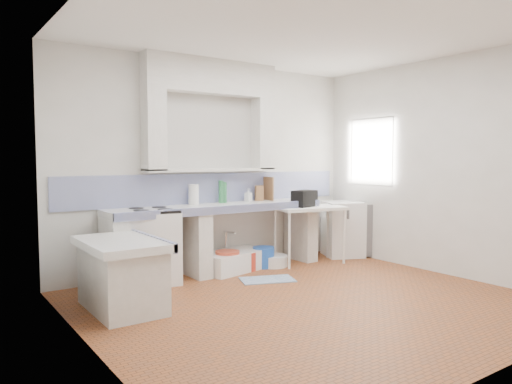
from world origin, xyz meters
TOP-DOWN VIEW (x-y plane):
  - floor at (0.00, 0.00)m, footprint 4.50×4.50m
  - ceiling at (0.00, 0.00)m, footprint 4.50×4.50m
  - wall_back at (0.00, 2.00)m, footprint 4.50×0.00m
  - wall_front at (0.00, -2.00)m, footprint 4.50×0.00m
  - wall_left at (-2.25, 0.00)m, footprint 0.00×4.50m
  - wall_right at (2.25, 0.00)m, footprint 0.00×4.50m
  - alcove_mass at (-0.10, 1.88)m, footprint 1.90×0.25m
  - window_frame at (2.42, 1.20)m, footprint 0.35×0.86m
  - lace_valance at (2.28, 1.20)m, footprint 0.01×0.84m
  - counter_slab at (-0.10, 1.70)m, footprint 3.00×0.60m
  - counter_lip at (-0.10, 1.42)m, footprint 3.00×0.04m
  - counter_pier_left at (-1.50, 1.70)m, footprint 0.20×0.55m
  - counter_pier_mid at (-0.45, 1.70)m, footprint 0.20×0.55m
  - counter_pier_right at (1.30, 1.70)m, footprint 0.20×0.55m
  - peninsula_top at (-1.70, 0.90)m, footprint 0.70×1.10m
  - peninsula_base at (-1.70, 0.90)m, footprint 0.60×1.00m
  - peninsula_lip at (-1.37, 0.90)m, footprint 0.04×1.10m
  - backsplash at (0.00, 1.99)m, footprint 4.27×0.03m
  - stove at (-1.06, 1.69)m, footprint 0.70×0.68m
  - sink at (0.11, 1.69)m, footprint 1.07×0.73m
  - side_table at (1.24, 1.44)m, footprint 1.07×0.73m
  - fridge at (2.01, 1.53)m, footprint 0.72×0.72m
  - bucket_red at (-0.06, 1.56)m, footprint 0.42×0.42m
  - bucket_orange at (0.25, 1.58)m, footprint 0.29×0.29m
  - bucket_blue at (0.55, 1.60)m, footprint 0.38×0.38m
  - basin_white at (0.69, 1.57)m, footprint 0.41×0.41m
  - water_bottle_a at (-0.03, 1.81)m, footprint 0.10×0.10m
  - water_bottle_b at (0.13, 1.85)m, footprint 0.08×0.08m
  - black_bag at (1.18, 1.47)m, footprint 0.41×0.30m
  - green_bottle_a at (0.02, 1.85)m, footprint 0.07×0.07m
  - green_bottle_b at (0.07, 1.85)m, footprint 0.06×0.06m
  - knife_block at (0.65, 1.85)m, footprint 0.13×0.12m
  - cutting_board at (0.82, 1.85)m, footprint 0.04×0.25m
  - paper_towel at (-0.40, 1.85)m, footprint 0.16×0.16m
  - soap_bottle at (0.46, 1.85)m, footprint 0.10×0.10m
  - rug at (0.17, 1.00)m, footprint 0.75×0.58m

SIDE VIEW (x-z plane):
  - floor at x=0.00m, z-range 0.00..0.00m
  - rug at x=0.17m, z-range 0.00..0.01m
  - basin_white at x=0.69m, z-range 0.00..0.16m
  - sink at x=0.11m, z-range 0.00..0.23m
  - bucket_orange at x=0.25m, z-range 0.00..0.25m
  - water_bottle_b at x=0.13m, z-range 0.00..0.27m
  - bucket_blue at x=0.55m, z-range 0.00..0.28m
  - water_bottle_a at x=-0.03m, z-range 0.00..0.29m
  - bucket_red at x=-0.06m, z-range 0.00..0.30m
  - peninsula_base at x=-1.70m, z-range 0.00..0.62m
  - side_table at x=1.24m, z-range 0.39..0.43m
  - counter_pier_left at x=-1.50m, z-range 0.00..0.82m
  - counter_pier_mid at x=-0.45m, z-range 0.00..0.82m
  - counter_pier_right at x=1.30m, z-range 0.00..0.82m
  - fridge at x=2.01m, z-range 0.00..0.84m
  - stove at x=-1.06m, z-range 0.00..0.86m
  - peninsula_top at x=-1.70m, z-range 0.62..0.70m
  - peninsula_lip at x=-1.37m, z-range 0.61..0.71m
  - counter_slab at x=-0.10m, z-range 0.82..0.90m
  - counter_lip at x=-0.10m, z-range 0.81..0.91m
  - black_bag at x=1.18m, z-range 0.82..1.05m
  - soap_bottle at x=0.46m, z-range 0.90..1.08m
  - knife_block at x=0.65m, z-range 0.90..1.12m
  - paper_towel at x=-0.40m, z-range 0.90..1.17m
  - green_bottle_b at x=0.07m, z-range 0.90..1.18m
  - green_bottle_a at x=0.02m, z-range 0.90..1.21m
  - cutting_board at x=0.82m, z-range 0.90..1.24m
  - backsplash at x=0.00m, z-range 0.90..1.30m
  - wall_back at x=0.00m, z-range -0.85..3.65m
  - wall_front at x=0.00m, z-range -0.85..3.65m
  - wall_left at x=-2.25m, z-range -0.85..3.65m
  - wall_right at x=2.25m, z-range -0.85..3.65m
  - window_frame at x=2.42m, z-range 1.07..2.13m
  - lace_valance at x=2.28m, z-range 1.86..2.10m
  - alcove_mass at x=-0.10m, z-range 2.35..2.80m
  - ceiling at x=0.00m, z-range 2.80..2.80m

